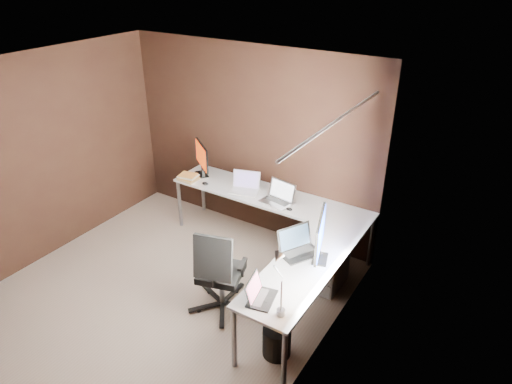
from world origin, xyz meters
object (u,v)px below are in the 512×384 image
drawer_pedestal (325,261)px  book_stack (188,177)px  laptop_white (245,186)px  monitor_right (320,236)px  monitor_left (202,158)px  laptop_black_small (259,295)px  laptop_black_big (298,247)px  laptop_silver (279,198)px  desk_lamp (279,276)px  wastebasket (277,341)px  office_chair (220,286)px

drawer_pedestal → book_stack: (-2.10, 0.15, 0.47)m
drawer_pedestal → book_stack: book_stack is taller
laptop_white → monitor_right: bearing=-47.6°
monitor_left → laptop_black_small: size_ratio=1.33×
monitor_left → laptop_black_big: bearing=11.5°
laptop_black_small → monitor_right: bearing=-25.9°
laptop_white → laptop_black_small: (1.24, -1.67, -0.01)m
laptop_silver → desk_lamp: bearing=-51.5°
laptop_black_small → desk_lamp: desk_lamp is taller
laptop_black_big → monitor_left: bearing=92.8°
laptop_white → wastebasket: laptop_white is taller
laptop_silver → laptop_white: bearing=-174.9°
laptop_white → laptop_black_small: laptop_white is taller
desk_lamp → monitor_right: bearing=96.5°
monitor_left → laptop_black_big: size_ratio=0.95×
desk_lamp → office_chair: (-0.91, 0.38, -0.78)m
monitor_left → laptop_silver: 1.28m
monitor_left → wastebasket: (2.11, -1.61, -0.83)m
monitor_left → office_chair: size_ratio=0.45×
monitor_right → wastebasket: bearing=155.3°
monitor_right → desk_lamp: 0.82m
monitor_left → laptop_white: 0.78m
desk_lamp → monitor_left: bearing=147.5°
wastebasket → drawer_pedestal: bearing=93.3°
laptop_silver → monitor_left: bearing=-175.9°
laptop_black_big → laptop_white: bearing=82.9°
monitor_left → drawer_pedestal: bearing=26.4°
laptop_black_big → laptop_black_small: bearing=-148.8°
book_stack → desk_lamp: bearing=-34.1°
monitor_left → laptop_black_small: monitor_left is taller
wastebasket → laptop_black_small: bearing=-130.0°
monitor_left → laptop_white: (0.75, -0.08, -0.20)m
monitor_left → laptop_silver: monitor_left is taller
laptop_white → monitor_left: bearing=157.6°
monitor_left → laptop_black_small: (1.99, -1.75, -0.21)m
book_stack → wastebasket: 2.64m
drawer_pedestal → office_chair: office_chair is taller
drawer_pedestal → laptop_white: (-1.29, 0.31, 0.48)m
laptop_black_big → desk_lamp: (0.24, -0.83, 0.29)m
monitor_right → office_chair: size_ratio=0.57×
monitor_left → laptop_black_big: monitor_left is taller
drawer_pedestal → monitor_left: bearing=169.4°
book_stack → monitor_right: bearing=-17.4°
monitor_left → desk_lamp: 2.81m
wastebasket → desk_lamp: bearing=-61.3°
laptop_silver → book_stack: size_ratio=1.60×
laptop_black_big → office_chair: size_ratio=0.47×
book_stack → wastebasket: (2.17, -1.38, -0.61)m
laptop_black_small → book_stack: 2.55m
drawer_pedestal → laptop_black_small: laptop_black_small is taller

